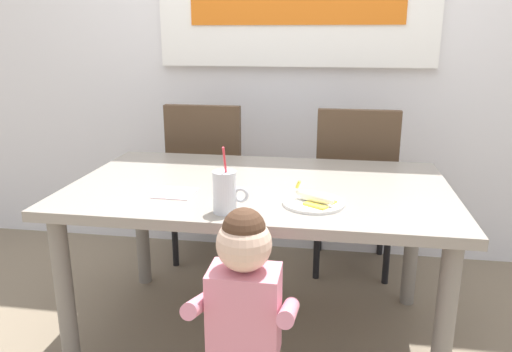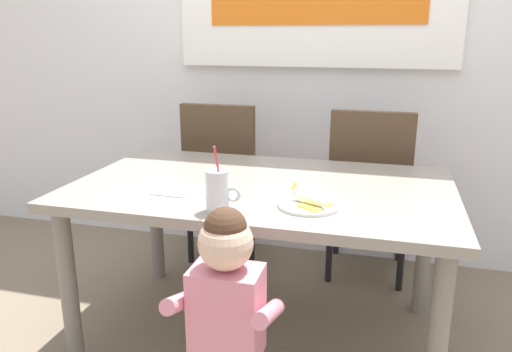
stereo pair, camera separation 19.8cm
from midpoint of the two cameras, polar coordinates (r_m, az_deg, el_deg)
The scene contains 10 objects.
ground_plane at distance 2.40m, azimuth 3.12°, elevation -17.65°, with size 24.00×24.00×0.00m, color #7A6B56.
back_wall at distance 3.02m, azimuth 7.92°, elevation 18.17°, with size 6.40×0.17×2.90m.
dining_table at distance 2.12m, azimuth 3.38°, elevation -3.16°, with size 1.57×0.95×0.72m.
dining_chair_left at distance 2.90m, azimuth -1.62°, elevation 0.28°, with size 0.44×0.45×0.96m.
dining_chair_right at distance 2.76m, azimuth 14.95°, elevation -1.10°, with size 0.44×0.45×0.96m.
toddler_standing at distance 1.59m, azimuth 0.27°, elevation -14.37°, with size 0.33×0.24×0.84m.
milk_cup at distance 1.75m, azimuth -1.16°, elevation -2.04°, with size 0.13×0.09×0.25m.
snack_plate at distance 1.84m, azimuth 9.21°, elevation -3.35°, with size 0.23×0.23×0.01m, color white.
peeled_banana at distance 1.81m, azimuth 9.33°, elevation -2.73°, with size 0.17×0.15×0.07m.
paper_napkin at distance 2.00m, azimuth -6.40°, elevation -1.71°, with size 0.15×0.15×0.00m, color silver.
Camera 2 is at (0.50, -1.94, 1.33)m, focal length 34.83 mm.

